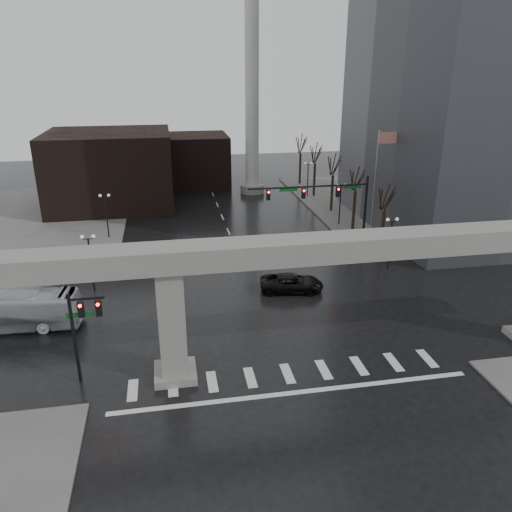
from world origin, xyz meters
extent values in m
plane|color=black|center=(0.00, 0.00, 0.00)|extent=(160.00, 160.00, 0.00)
cube|color=slate|center=(26.00, 36.00, 0.07)|extent=(28.00, 36.00, 0.15)
cube|color=slate|center=(-26.00, 36.00, 0.07)|extent=(28.00, 36.00, 0.15)
cube|color=gray|center=(0.00, 0.00, 8.00)|extent=(48.00, 2.20, 1.40)
cube|color=gray|center=(-7.00, 0.00, 3.65)|extent=(1.60, 1.60, 7.30)
cube|color=gray|center=(-7.00, 0.00, 0.25)|extent=(2.60, 2.60, 0.50)
cube|color=slate|center=(28.00, 26.00, 21.00)|extent=(22.00, 26.00, 42.00)
cube|color=black|center=(-14.00, 42.00, 5.00)|extent=(16.00, 14.00, 10.00)
cube|color=black|center=(-2.00, 52.00, 4.00)|extent=(10.00, 10.00, 8.00)
cylinder|color=beige|center=(6.00, 46.00, 15.00)|extent=(2.00, 2.00, 30.00)
cylinder|color=gray|center=(6.00, 46.00, 0.60)|extent=(3.60, 3.60, 1.20)
cylinder|color=black|center=(12.80, 18.80, 4.00)|extent=(0.24, 0.24, 8.00)
cylinder|color=black|center=(6.80, 18.80, 7.20)|extent=(12.00, 0.18, 0.18)
cube|color=black|center=(9.80, 18.80, 6.55)|extent=(0.35, 0.30, 1.00)
cube|color=black|center=(6.30, 18.80, 6.55)|extent=(0.35, 0.30, 1.00)
cube|color=black|center=(2.80, 18.80, 6.55)|extent=(0.35, 0.30, 1.00)
sphere|color=#FF0C05|center=(9.80, 18.62, 6.85)|extent=(0.20, 0.20, 0.20)
cube|color=#0B4F19|center=(11.30, 18.80, 7.00)|extent=(1.80, 0.05, 0.35)
cube|color=#0B4F19|center=(4.80, 18.80, 7.00)|extent=(1.80, 0.05, 0.35)
cylinder|color=black|center=(-12.80, 0.50, 3.00)|extent=(0.20, 0.20, 6.00)
cylinder|color=black|center=(-11.80, 0.50, 5.60)|extent=(2.00, 0.14, 0.14)
cube|color=black|center=(-12.20, 0.50, 4.95)|extent=(0.35, 0.30, 1.00)
cube|color=black|center=(-11.20, 0.50, 4.95)|extent=(0.35, 0.30, 1.00)
cube|color=#0B4F19|center=(-12.30, 0.50, 4.60)|extent=(1.60, 0.05, 0.30)
cylinder|color=silver|center=(15.00, 22.00, 6.00)|extent=(0.12, 0.12, 12.00)
cube|color=red|center=(16.00, 22.00, 11.20)|extent=(2.00, 0.03, 1.20)
cylinder|color=black|center=(13.50, 14.00, 2.40)|extent=(0.14, 0.14, 4.80)
cube|color=black|center=(13.50, 14.00, 4.75)|extent=(0.90, 0.06, 0.06)
sphere|color=silver|center=(13.05, 14.00, 4.95)|extent=(0.32, 0.32, 0.32)
sphere|color=silver|center=(13.95, 14.00, 4.95)|extent=(0.32, 0.32, 0.32)
cylinder|color=black|center=(13.50, 28.00, 2.40)|extent=(0.14, 0.14, 4.80)
cube|color=black|center=(13.50, 28.00, 4.75)|extent=(0.90, 0.06, 0.06)
sphere|color=silver|center=(13.05, 28.00, 4.95)|extent=(0.32, 0.32, 0.32)
sphere|color=silver|center=(13.95, 28.00, 4.95)|extent=(0.32, 0.32, 0.32)
cylinder|color=black|center=(13.50, 42.00, 2.40)|extent=(0.14, 0.14, 4.80)
cube|color=black|center=(13.50, 42.00, 4.75)|extent=(0.90, 0.06, 0.06)
sphere|color=silver|center=(13.05, 42.00, 4.95)|extent=(0.32, 0.32, 0.32)
sphere|color=silver|center=(13.95, 42.00, 4.95)|extent=(0.32, 0.32, 0.32)
cylinder|color=black|center=(-13.50, 14.00, 2.40)|extent=(0.14, 0.14, 4.80)
cube|color=black|center=(-13.50, 14.00, 4.75)|extent=(0.90, 0.06, 0.06)
sphere|color=silver|center=(-13.95, 14.00, 4.95)|extent=(0.32, 0.32, 0.32)
sphere|color=silver|center=(-13.05, 14.00, 4.95)|extent=(0.32, 0.32, 0.32)
cylinder|color=black|center=(-13.50, 28.00, 2.40)|extent=(0.14, 0.14, 4.80)
cube|color=black|center=(-13.50, 28.00, 4.75)|extent=(0.90, 0.06, 0.06)
sphere|color=silver|center=(-13.95, 28.00, 4.95)|extent=(0.32, 0.32, 0.32)
sphere|color=silver|center=(-13.05, 28.00, 4.95)|extent=(0.32, 0.32, 0.32)
cylinder|color=black|center=(-13.50, 42.00, 2.40)|extent=(0.14, 0.14, 4.80)
cube|color=black|center=(-13.50, 42.00, 4.75)|extent=(0.90, 0.06, 0.06)
sphere|color=silver|center=(-13.95, 42.00, 4.95)|extent=(0.32, 0.32, 0.32)
sphere|color=silver|center=(-13.05, 42.00, 4.95)|extent=(0.32, 0.32, 0.32)
cylinder|color=black|center=(14.50, 18.00, 2.27)|extent=(0.34, 0.34, 4.55)
cylinder|color=black|center=(14.50, 18.00, 6.01)|extent=(0.12, 1.52, 2.98)
cylinder|color=black|center=(15.00, 18.25, 5.78)|extent=(0.83, 1.14, 2.51)
cylinder|color=black|center=(14.50, 26.00, 2.33)|extent=(0.34, 0.34, 4.66)
cylinder|color=black|center=(14.50, 26.00, 6.15)|extent=(0.12, 1.55, 3.05)
cylinder|color=black|center=(15.00, 26.25, 5.91)|extent=(0.85, 1.16, 2.57)
cylinder|color=black|center=(14.50, 34.00, 2.38)|extent=(0.34, 0.34, 4.76)
cylinder|color=black|center=(14.50, 34.00, 6.29)|extent=(0.12, 1.59, 3.11)
cylinder|color=black|center=(15.00, 34.25, 6.05)|extent=(0.86, 1.18, 2.62)
cylinder|color=black|center=(14.50, 42.00, 2.43)|extent=(0.34, 0.34, 4.87)
cylinder|color=black|center=(14.50, 42.00, 6.43)|extent=(0.12, 1.62, 3.18)
cylinder|color=black|center=(15.00, 42.25, 6.18)|extent=(0.88, 1.20, 2.68)
cylinder|color=black|center=(14.50, 50.00, 2.48)|extent=(0.34, 0.34, 4.97)
cylinder|color=black|center=(14.50, 50.00, 6.57)|extent=(0.12, 1.65, 3.25)
cylinder|color=black|center=(15.00, 50.25, 6.31)|extent=(0.89, 1.23, 2.74)
imported|color=black|center=(3.27, 10.91, 0.75)|extent=(5.76, 3.41, 1.50)
imported|color=silver|center=(-18.91, 8.38, 1.46)|extent=(10.67, 3.40, 2.92)
camera|label=1|loc=(-6.80, -27.00, 18.44)|focal=35.00mm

